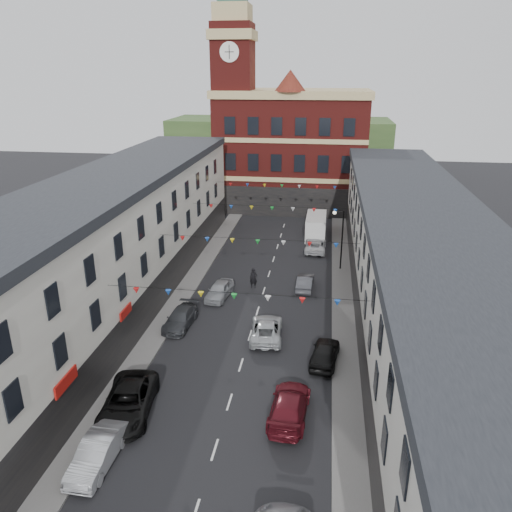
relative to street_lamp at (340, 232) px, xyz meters
The scene contains 20 objects.
ground 15.94m from the street_lamp, 115.07° to the right, with size 160.00×160.00×0.00m, color black.
pavement_left 18.43m from the street_lamp, 138.26° to the right, with size 1.80×64.00×0.15m, color #605E5B.
pavement_right 12.60m from the street_lamp, 88.33° to the right, with size 1.80×64.00×0.15m, color #605E5B.
terrace_left 22.52m from the street_lamp, 144.66° to the right, with size 8.40×56.00×10.70m.
terrace_right 14.04m from the street_lamp, 68.09° to the right, with size 8.40×56.00×9.70m.
civic_building 25.18m from the street_lamp, 105.30° to the left, with size 20.60×13.30×18.50m.
clock_tower 27.57m from the street_lamp, 123.79° to the left, with size 5.60×5.60×30.00m.
distant_hill 49.16m from the street_lamp, 102.40° to the left, with size 40.00×14.00×10.00m, color #2E4B23.
street_lamp is the anchor object (origin of this frame).
car_left_b 30.50m from the street_lamp, 113.41° to the right, with size 1.53×4.38×1.44m, color #A6A8AD.
car_left_c 26.88m from the street_lamp, 116.82° to the right, with size 2.65×5.75×1.60m, color black.
car_left_d 18.24m from the street_lamp, 132.17° to the right, with size 1.81×4.45×1.29m, color #36393D.
car_left_e 13.27m from the street_lamp, 142.04° to the right, with size 1.66×4.13×1.41m, color #9DA0A5.
car_right_c 23.22m from the street_lamp, 97.37° to the right, with size 2.07×5.09×1.48m, color maroon.
car_right_d 17.21m from the street_lamp, 93.56° to the right, with size 1.71×4.25×1.45m, color black.
car_right_e 6.66m from the street_lamp, 120.52° to the right, with size 1.37×3.94×1.30m, color #424348.
car_right_f 6.49m from the street_lamp, 114.77° to the left, with size 2.18×4.72×1.31m, color silver.
moving_car 15.37m from the street_lamp, 110.74° to the right, with size 2.25×4.88×1.36m, color #BABEC2.
white_van 10.75m from the street_lamp, 103.71° to the left, with size 2.24×5.82×2.57m, color silver.
pedestrian 9.79m from the street_lamp, 144.25° to the right, with size 0.68×0.44×1.86m, color black.
Camera 1 is at (5.05, -32.14, 18.45)m, focal length 35.00 mm.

